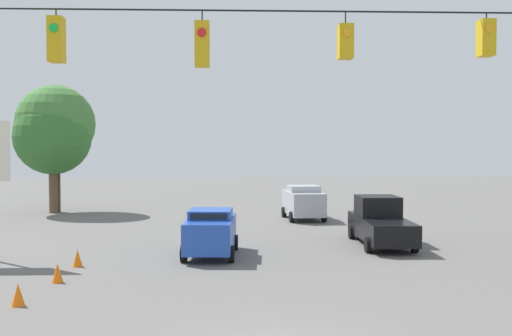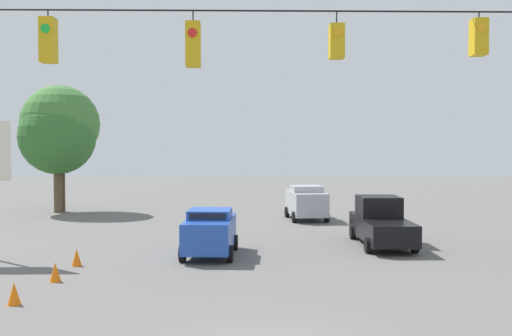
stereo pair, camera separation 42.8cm
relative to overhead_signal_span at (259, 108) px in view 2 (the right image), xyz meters
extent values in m
cylinder|color=black|center=(-0.12, 0.00, 2.17)|extent=(18.99, 0.04, 0.04)
cube|color=gold|center=(-4.92, 0.00, 1.60)|extent=(0.32, 0.36, 0.82)
cylinder|color=black|center=(-4.92, 0.00, 2.09)|extent=(0.03, 0.03, 0.16)
cylinder|color=orange|center=(-4.92, 0.19, 1.78)|extent=(0.20, 0.02, 0.20)
cube|color=gold|center=(-1.72, 0.00, 1.49)|extent=(0.32, 0.36, 0.77)
cylinder|color=black|center=(-1.72, 0.00, 2.02)|extent=(0.03, 0.03, 0.29)
cylinder|color=orange|center=(-1.72, 0.19, 1.67)|extent=(0.20, 0.02, 0.20)
cube|color=gold|center=(1.48, 0.00, 1.41)|extent=(0.32, 0.36, 1.00)
cylinder|color=black|center=(1.48, 0.00, 2.04)|extent=(0.03, 0.03, 0.25)
cylinder|color=red|center=(1.48, 0.19, 1.64)|extent=(0.20, 0.02, 0.20)
cube|color=gold|center=(4.68, 0.00, 1.50)|extent=(0.32, 0.36, 0.99)
cylinder|color=black|center=(4.68, 0.00, 2.08)|extent=(0.03, 0.03, 0.17)
cylinder|color=green|center=(4.68, 0.19, 1.72)|extent=(0.20, 0.02, 0.20)
cube|color=#234CB2|center=(1.72, -9.83, -4.29)|extent=(2.01, 4.09, 1.18)
cube|color=#234CB2|center=(1.72, -9.83, -3.52)|extent=(1.74, 1.85, 0.36)
cube|color=black|center=(1.77, -8.94, -3.52)|extent=(1.43, 0.10, 0.25)
cylinder|color=black|center=(2.68, -8.58, -4.88)|extent=(0.26, 0.65, 0.64)
cylinder|color=black|center=(0.90, -8.48, -4.88)|extent=(0.26, 0.65, 0.64)
cylinder|color=black|center=(2.54, -11.17, -4.88)|extent=(0.26, 0.65, 0.64)
cylinder|color=black|center=(0.75, -11.07, -4.88)|extent=(0.26, 0.65, 0.64)
cube|color=#A8AAB2|center=(-3.32, -20.98, -4.20)|extent=(2.24, 4.05, 1.35)
cube|color=#A8AAB2|center=(-3.32, -20.98, -3.35)|extent=(1.89, 1.86, 0.36)
cube|color=black|center=(-3.24, -21.84, -3.35)|extent=(1.51, 0.16, 0.25)
cylinder|color=black|center=(-4.15, -22.33, -4.88)|extent=(0.28, 0.66, 0.64)
cylinder|color=black|center=(-2.26, -22.15, -4.88)|extent=(0.28, 0.66, 0.64)
cylinder|color=black|center=(-4.38, -19.81, -4.88)|extent=(0.28, 0.66, 0.64)
cylinder|color=black|center=(-2.49, -19.63, -4.88)|extent=(0.28, 0.66, 0.64)
cube|color=black|center=(-5.68, -11.99, -4.43)|extent=(1.99, 5.48, 0.90)
cube|color=black|center=(-5.69, -12.64, -3.53)|extent=(1.79, 1.99, 0.90)
cube|color=black|center=(-5.70, -13.64, -3.53)|extent=(1.54, 0.04, 0.63)
cylinder|color=black|center=(-6.66, -13.75, -4.88)|extent=(0.23, 0.64, 0.64)
cylinder|color=black|center=(-4.74, -13.77, -4.88)|extent=(0.23, 0.64, 0.64)
cylinder|color=black|center=(-6.62, -10.20, -4.88)|extent=(0.23, 0.64, 0.64)
cylinder|color=black|center=(-4.70, -10.23, -4.88)|extent=(0.23, 0.64, 0.64)
cone|color=orange|center=(6.67, -2.83, -4.88)|extent=(0.36, 0.36, 0.62)
cone|color=orange|center=(6.43, -5.51, -4.88)|extent=(0.36, 0.36, 0.62)
cone|color=orange|center=(6.46, -7.93, -4.88)|extent=(0.36, 0.36, 0.62)
cylinder|color=brown|center=(12.69, -25.00, -3.37)|extent=(0.54, 0.54, 3.65)
sphere|color=#336B2D|center=(12.69, -25.00, -0.18)|extent=(4.98, 4.98, 4.98)
cylinder|color=#4C3823|center=(12.63, -25.45, -2.98)|extent=(0.54, 0.54, 4.44)
sphere|color=#427A38|center=(12.63, -25.45, 0.66)|extent=(5.15, 5.15, 5.15)
camera|label=1|loc=(0.75, 12.76, -0.86)|focal=40.00mm
camera|label=2|loc=(0.32, 12.78, -0.86)|focal=40.00mm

